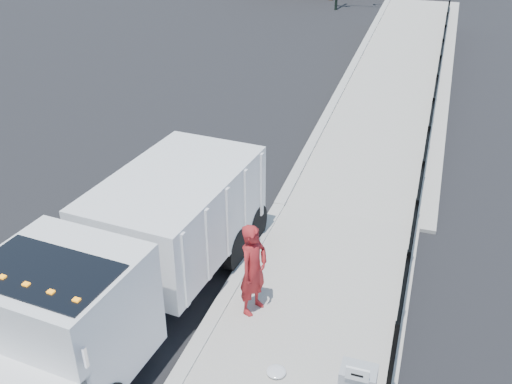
% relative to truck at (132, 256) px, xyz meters
% --- Properties ---
extents(ground, '(120.00, 120.00, 0.00)m').
position_rel_truck_xyz_m(ground, '(1.50, 1.08, -1.48)').
color(ground, black).
rests_on(ground, ground).
extents(curb, '(0.30, 12.00, 0.16)m').
position_rel_truck_xyz_m(curb, '(1.50, -0.92, -1.40)').
color(curb, '#ADAAA3').
rests_on(curb, ground).
extents(ramp, '(3.95, 24.06, 3.19)m').
position_rel_truck_xyz_m(ramp, '(3.62, 17.08, -1.48)').
color(ramp, '#9E998E').
rests_on(ramp, ground).
extents(iron_fence, '(0.10, 28.00, 1.80)m').
position_rel_truck_xyz_m(iron_fence, '(5.05, 13.08, -0.58)').
color(iron_fence, black).
rests_on(iron_fence, ground).
extents(truck, '(3.08, 7.84, 2.62)m').
position_rel_truck_xyz_m(truck, '(0.00, 0.00, 0.00)').
color(truck, black).
rests_on(truck, ground).
extents(worker, '(0.67, 0.83, 1.98)m').
position_rel_truck_xyz_m(worker, '(2.19, 0.79, -0.37)').
color(worker, maroon).
rests_on(worker, sidewalk).
extents(arrow_sign, '(0.35, 0.04, 0.22)m').
position_rel_truck_xyz_m(arrow_sign, '(4.60, -1.65, 0.00)').
color(arrow_sign, white).
rests_on(arrow_sign, utility_cabinet).
extents(debris, '(0.36, 0.36, 0.09)m').
position_rel_truck_xyz_m(debris, '(3.12, -0.74, -1.31)').
color(debris, silver).
rests_on(debris, sidewalk).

